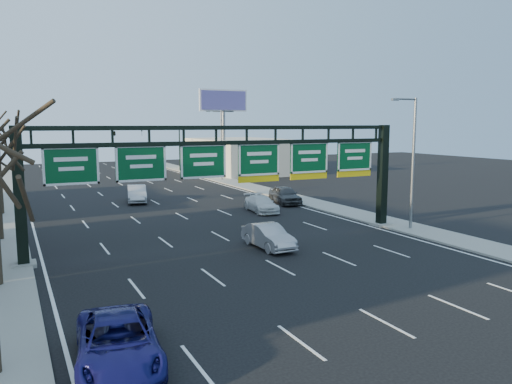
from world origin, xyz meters
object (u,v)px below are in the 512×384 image
sign_gantry (234,168)px  car_white_wagon (261,204)px  car_blue_suv (118,343)px  car_silver_sedan (268,236)px

sign_gantry → car_white_wagon: bearing=54.4°
sign_gantry → car_blue_suv: (-9.62, -12.94, -3.90)m
car_silver_sedan → car_white_wagon: 12.31m
car_silver_sedan → car_white_wagon: car_silver_sedan is taller
sign_gantry → car_silver_sedan: sign_gantry is taller
car_white_wagon → car_blue_suv: bearing=-119.9°
sign_gantry → car_white_wagon: 11.73m
car_blue_suv → car_silver_sedan: car_blue_suv is taller
car_blue_suv → sign_gantry: bearing=61.0°
sign_gantry → car_white_wagon: size_ratio=5.36×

